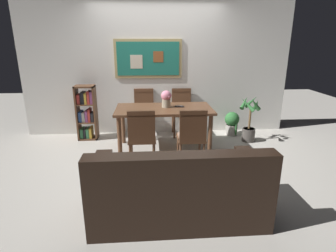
{
  "coord_description": "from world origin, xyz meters",
  "views": [
    {
      "loc": [
        -0.2,
        -4.11,
        1.83
      ],
      "look_at": [
        0.08,
        -0.36,
        0.65
      ],
      "focal_mm": 29.41,
      "sensor_mm": 36.0,
      "label": 1
    }
  ],
  "objects": [
    {
      "name": "dining_table",
      "position": [
        0.06,
        0.39,
        0.64
      ],
      "size": [
        1.62,
        0.85,
        0.73
      ],
      "color": "brown",
      "rests_on": "ground_plane"
    },
    {
      "name": "potted_palm",
      "position": [
        1.66,
        0.64,
        0.36
      ],
      "size": [
        0.4,
        0.45,
        0.86
      ],
      "color": "#4C4742",
      "rests_on": "ground_plane"
    },
    {
      "name": "wall_back_with_painting",
      "position": [
        -0.0,
        1.36,
        1.3
      ],
      "size": [
        5.2,
        0.14,
        2.6
      ],
      "color": "silver",
      "rests_on": "ground_plane"
    },
    {
      "name": "dining_chair_far_left",
      "position": [
        -0.28,
        1.19,
        0.54
      ],
      "size": [
        0.4,
        0.41,
        0.91
      ],
      "color": "brown",
      "rests_on": "ground_plane"
    },
    {
      "name": "ground_plane",
      "position": [
        0.0,
        0.0,
        0.0
      ],
      "size": [
        12.0,
        12.0,
        0.0
      ],
      "primitive_type": "plane",
      "color": "#B7B2A8"
    },
    {
      "name": "leather_couch",
      "position": [
        0.09,
        -1.58,
        0.31
      ],
      "size": [
        1.8,
        0.84,
        0.84
      ],
      "color": "black",
      "rests_on": "ground_plane"
    },
    {
      "name": "tv_remote",
      "position": [
        0.33,
        0.43,
        0.74
      ],
      "size": [
        0.16,
        0.07,
        0.02
      ],
      "color": "black",
      "rests_on": "dining_table"
    },
    {
      "name": "bookshelf",
      "position": [
        -1.36,
        1.01,
        0.51
      ],
      "size": [
        0.36,
        0.28,
        1.03
      ],
      "color": "brown",
      "rests_on": "ground_plane"
    },
    {
      "name": "flower_vase",
      "position": [
        0.11,
        0.44,
        0.89
      ],
      "size": [
        0.18,
        0.17,
        0.28
      ],
      "color": "tan",
      "rests_on": "dining_table"
    },
    {
      "name": "dining_chair_far_right",
      "position": [
        0.46,
        1.16,
        0.54
      ],
      "size": [
        0.4,
        0.41,
        0.91
      ],
      "color": "brown",
      "rests_on": "ground_plane"
    },
    {
      "name": "dining_chair_near_right",
      "position": [
        0.42,
        -0.41,
        0.54
      ],
      "size": [
        0.4,
        0.41,
        0.91
      ],
      "color": "brown",
      "rests_on": "ground_plane"
    },
    {
      "name": "potted_ivy",
      "position": [
        1.46,
        1.03,
        0.25
      ],
      "size": [
        0.29,
        0.29,
        0.51
      ],
      "color": "#B2ADA3",
      "rests_on": "ground_plane"
    },
    {
      "name": "dining_chair_near_left",
      "position": [
        -0.3,
        -0.38,
        0.54
      ],
      "size": [
        0.4,
        0.41,
        0.91
      ],
      "color": "brown",
      "rests_on": "ground_plane"
    }
  ]
}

